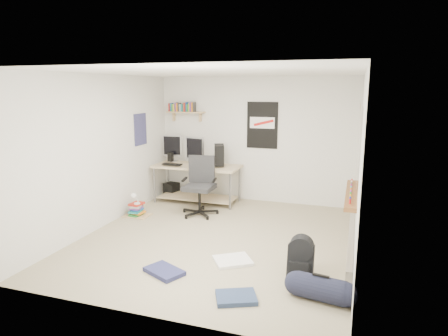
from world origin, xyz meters
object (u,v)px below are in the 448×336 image
(desk, at_px, (197,184))
(backpack, at_px, (301,261))
(book_stack, at_px, (137,208))
(duffel_bag, at_px, (320,288))
(office_chair, at_px, (199,189))

(desk, bearing_deg, backpack, -69.53)
(backpack, bearing_deg, desk, 131.78)
(backpack, distance_m, book_stack, 3.45)
(desk, distance_m, duffel_bag, 4.14)
(desk, height_order, duffel_bag, desk)
(desk, height_order, book_stack, desk)
(desk, height_order, office_chair, office_chair)
(office_chair, bearing_deg, desk, 104.57)
(book_stack, bearing_deg, desk, 59.63)
(backpack, xyz_separation_m, duffel_bag, (0.28, -0.49, -0.06))
(office_chair, bearing_deg, backpack, -52.35)
(office_chair, xyz_separation_m, backpack, (2.08, -1.87, -0.29))
(duffel_bag, bearing_deg, office_chair, 144.40)
(book_stack, bearing_deg, backpack, -24.71)
(duffel_bag, height_order, book_stack, duffel_bag)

